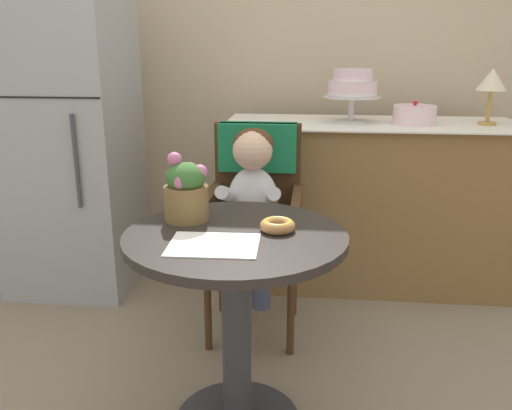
{
  "coord_description": "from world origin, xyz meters",
  "views": [
    {
      "loc": [
        0.23,
        -1.59,
        1.3
      ],
      "look_at": [
        0.05,
        0.15,
        0.77
      ],
      "focal_mm": 37.53,
      "sensor_mm": 36.0,
      "label": 1
    }
  ],
  "objects_px": {
    "flower_vase": "(186,190)",
    "table_lamp": "(492,82)",
    "wicker_chair": "(256,195)",
    "donut_front": "(277,225)",
    "tiered_cake_stand": "(352,87)",
    "cafe_table": "(236,293)",
    "refrigerator": "(68,133)",
    "seated_child": "(252,196)",
    "round_layer_cake": "(414,115)"
  },
  "relations": [
    {
      "from": "flower_vase",
      "to": "table_lamp",
      "type": "distance_m",
      "value": 1.77
    },
    {
      "from": "wicker_chair",
      "to": "donut_front",
      "type": "height_order",
      "value": "wicker_chair"
    },
    {
      "from": "tiered_cake_stand",
      "to": "table_lamp",
      "type": "bearing_deg",
      "value": -2.13
    },
    {
      "from": "cafe_table",
      "to": "tiered_cake_stand",
      "type": "bearing_deg",
      "value": 71.47
    },
    {
      "from": "tiered_cake_stand",
      "to": "refrigerator",
      "type": "height_order",
      "value": "refrigerator"
    },
    {
      "from": "wicker_chair",
      "to": "tiered_cake_stand",
      "type": "xyz_separation_m",
      "value": [
        0.45,
        0.55,
        0.44
      ]
    },
    {
      "from": "seated_child",
      "to": "round_layer_cake",
      "type": "height_order",
      "value": "round_layer_cake"
    },
    {
      "from": "cafe_table",
      "to": "seated_child",
      "type": "xyz_separation_m",
      "value": [
        -0.01,
        0.59,
        0.17
      ]
    },
    {
      "from": "wicker_chair",
      "to": "refrigerator",
      "type": "distance_m",
      "value": 1.11
    },
    {
      "from": "flower_vase",
      "to": "table_lamp",
      "type": "bearing_deg",
      "value": 41.47
    },
    {
      "from": "seated_child",
      "to": "refrigerator",
      "type": "height_order",
      "value": "refrigerator"
    },
    {
      "from": "donut_front",
      "to": "refrigerator",
      "type": "height_order",
      "value": "refrigerator"
    },
    {
      "from": "flower_vase",
      "to": "tiered_cake_stand",
      "type": "xyz_separation_m",
      "value": [
        0.62,
        1.18,
        0.26
      ]
    },
    {
      "from": "wicker_chair",
      "to": "table_lamp",
      "type": "xyz_separation_m",
      "value": [
        1.14,
        0.53,
        0.48
      ]
    },
    {
      "from": "seated_child",
      "to": "table_lamp",
      "type": "xyz_separation_m",
      "value": [
        1.14,
        0.68,
        0.44
      ]
    },
    {
      "from": "wicker_chair",
      "to": "tiered_cake_stand",
      "type": "distance_m",
      "value": 0.84
    },
    {
      "from": "cafe_table",
      "to": "refrigerator",
      "type": "distance_m",
      "value": 1.56
    },
    {
      "from": "wicker_chair",
      "to": "table_lamp",
      "type": "distance_m",
      "value": 1.34
    },
    {
      "from": "donut_front",
      "to": "tiered_cake_stand",
      "type": "distance_m",
      "value": 1.35
    },
    {
      "from": "wicker_chair",
      "to": "refrigerator",
      "type": "relative_size",
      "value": 0.56
    },
    {
      "from": "cafe_table",
      "to": "refrigerator",
      "type": "relative_size",
      "value": 0.42
    },
    {
      "from": "round_layer_cake",
      "to": "flower_vase",
      "type": "bearing_deg",
      "value": -129.46
    },
    {
      "from": "tiered_cake_stand",
      "to": "table_lamp",
      "type": "height_order",
      "value": "table_lamp"
    },
    {
      "from": "donut_front",
      "to": "round_layer_cake",
      "type": "distance_m",
      "value": 1.39
    },
    {
      "from": "wicker_chair",
      "to": "refrigerator",
      "type": "height_order",
      "value": "refrigerator"
    },
    {
      "from": "tiered_cake_stand",
      "to": "seated_child",
      "type": "bearing_deg",
      "value": -122.37
    },
    {
      "from": "seated_child",
      "to": "table_lamp",
      "type": "bearing_deg",
      "value": 30.94
    },
    {
      "from": "table_lamp",
      "to": "round_layer_cake",
      "type": "bearing_deg",
      "value": -177.39
    },
    {
      "from": "flower_vase",
      "to": "tiered_cake_stand",
      "type": "height_order",
      "value": "tiered_cake_stand"
    },
    {
      "from": "flower_vase",
      "to": "refrigerator",
      "type": "bearing_deg",
      "value": 131.32
    },
    {
      "from": "seated_child",
      "to": "donut_front",
      "type": "bearing_deg",
      "value": -75.31
    },
    {
      "from": "cafe_table",
      "to": "round_layer_cake",
      "type": "relative_size",
      "value": 3.28
    },
    {
      "from": "donut_front",
      "to": "table_lamp",
      "type": "distance_m",
      "value": 1.63
    },
    {
      "from": "flower_vase",
      "to": "round_layer_cake",
      "type": "xyz_separation_m",
      "value": [
        0.94,
        1.14,
        0.12
      ]
    },
    {
      "from": "flower_vase",
      "to": "seated_child",
      "type": "bearing_deg",
      "value": 70.28
    },
    {
      "from": "table_lamp",
      "to": "refrigerator",
      "type": "xyz_separation_m",
      "value": [
        -2.18,
        -0.17,
        -0.27
      ]
    },
    {
      "from": "seated_child",
      "to": "table_lamp",
      "type": "relative_size",
      "value": 2.55
    },
    {
      "from": "seated_child",
      "to": "refrigerator",
      "type": "distance_m",
      "value": 1.17
    },
    {
      "from": "wicker_chair",
      "to": "table_lamp",
      "type": "relative_size",
      "value": 3.35
    },
    {
      "from": "wicker_chair",
      "to": "refrigerator",
      "type": "bearing_deg",
      "value": 158.33
    },
    {
      "from": "seated_child",
      "to": "flower_vase",
      "type": "relative_size",
      "value": 3.11
    },
    {
      "from": "seated_child",
      "to": "donut_front",
      "type": "relative_size",
      "value": 6.31
    },
    {
      "from": "cafe_table",
      "to": "table_lamp",
      "type": "relative_size",
      "value": 2.53
    },
    {
      "from": "round_layer_cake",
      "to": "tiered_cake_stand",
      "type": "bearing_deg",
      "value": 172.41
    },
    {
      "from": "tiered_cake_stand",
      "to": "round_layer_cake",
      "type": "bearing_deg",
      "value": -7.59
    },
    {
      "from": "refrigerator",
      "to": "round_layer_cake",
      "type": "bearing_deg",
      "value": 4.98
    },
    {
      "from": "flower_vase",
      "to": "wicker_chair",
      "type": "bearing_deg",
      "value": 74.89
    },
    {
      "from": "donut_front",
      "to": "flower_vase",
      "type": "bearing_deg",
      "value": 165.36
    },
    {
      "from": "seated_child",
      "to": "flower_vase",
      "type": "bearing_deg",
      "value": -109.72
    },
    {
      "from": "donut_front",
      "to": "wicker_chair",
      "type": "bearing_deg",
      "value": 101.58
    }
  ]
}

